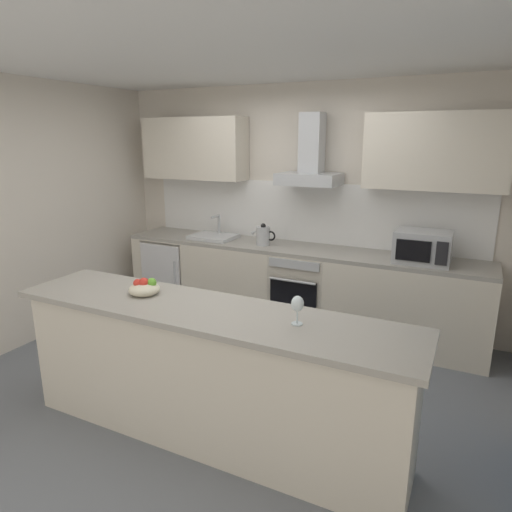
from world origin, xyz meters
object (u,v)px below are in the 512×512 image
(microwave, at_px, (423,247))
(fruit_bowl, at_px, (144,288))
(kettle, at_px, (263,236))
(range_hood, at_px, (311,162))
(wine_glass, at_px, (297,305))
(sink, at_px, (214,236))
(oven, at_px, (303,288))
(refrigerator, at_px, (175,272))

(microwave, distance_m, fruit_bowl, 2.56)
(microwave, xyz_separation_m, fruit_bowl, (-1.65, -1.96, -0.05))
(kettle, distance_m, range_hood, 0.92)
(range_hood, xyz_separation_m, wine_glass, (0.70, -2.14, -0.71))
(microwave, xyz_separation_m, kettle, (-1.63, -0.01, -0.04))
(sink, bearing_deg, kettle, -3.89)
(oven, bearing_deg, range_hood, 90.00)
(sink, xyz_separation_m, kettle, (0.66, -0.04, 0.08))
(microwave, bearing_deg, oven, 178.64)
(oven, bearing_deg, fruit_bowl, -103.30)
(range_hood, xyz_separation_m, fruit_bowl, (-0.47, -2.11, -0.79))
(sink, height_order, fruit_bowl, sink)
(wine_glass, bearing_deg, kettle, 120.28)
(refrigerator, relative_size, sink, 1.70)
(fruit_bowl, bearing_deg, sink, 107.91)
(oven, relative_size, range_hood, 1.11)
(range_hood, bearing_deg, kettle, -160.35)
(oven, xyz_separation_m, microwave, (1.18, -0.03, 0.59))
(oven, relative_size, sink, 1.60)
(refrigerator, xyz_separation_m, fruit_bowl, (1.22, -1.98, 0.58))
(sink, xyz_separation_m, wine_glass, (1.81, -2.02, 0.15))
(microwave, xyz_separation_m, range_hood, (-1.18, 0.16, 0.74))
(microwave, bearing_deg, sink, 179.03)
(oven, distance_m, fruit_bowl, 2.11)
(range_hood, bearing_deg, oven, -90.00)
(refrigerator, height_order, range_hood, range_hood)
(sink, distance_m, range_hood, 1.41)
(microwave, xyz_separation_m, wine_glass, (-0.48, -1.98, 0.03))
(microwave, relative_size, kettle, 1.73)
(sink, bearing_deg, microwave, -0.97)
(refrigerator, bearing_deg, kettle, -1.44)
(range_hood, bearing_deg, refrigerator, -175.51)
(oven, bearing_deg, sink, 179.43)
(oven, distance_m, sink, 1.21)
(oven, distance_m, refrigerator, 1.69)
(kettle, relative_size, fruit_bowl, 1.31)
(microwave, height_order, kettle, microwave)
(sink, xyz_separation_m, range_hood, (1.11, 0.12, 0.86))
(sink, bearing_deg, fruit_bowl, -72.09)
(refrigerator, distance_m, microwave, 2.93)
(refrigerator, distance_m, wine_glass, 3.18)
(refrigerator, xyz_separation_m, wine_glass, (2.38, -2.01, 0.65))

